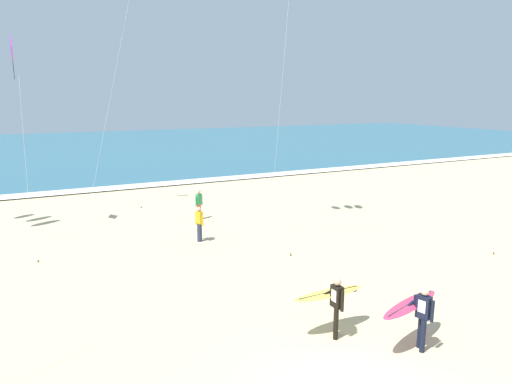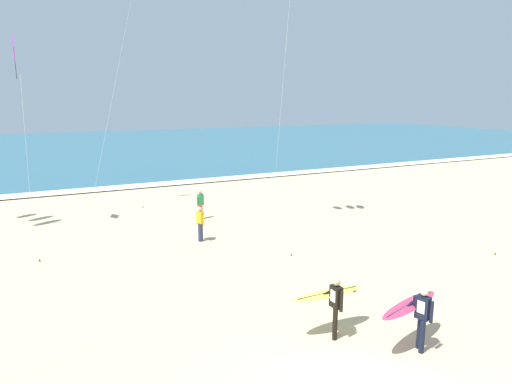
% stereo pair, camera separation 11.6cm
% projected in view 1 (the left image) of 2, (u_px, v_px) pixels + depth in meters
% --- Properties ---
extents(ocean_water, '(160.00, 60.00, 0.08)m').
position_uv_depth(ocean_water, '(82.00, 148.00, 58.27)').
color(ocean_water, '#2D6075').
rests_on(ocean_water, ground).
extents(shoreline_foam, '(160.00, 1.77, 0.01)m').
position_uv_depth(shoreline_foam, '(126.00, 187.00, 32.27)').
color(shoreline_foam, white).
rests_on(shoreline_foam, ocean_water).
extents(surfer_lead, '(2.44, 1.16, 1.71)m').
position_uv_depth(surfer_lead, '(417.00, 309.00, 11.38)').
color(surfer_lead, black).
rests_on(surfer_lead, ground).
extents(surfer_trailing, '(2.21, 0.90, 1.71)m').
position_uv_depth(surfer_trailing, '(333.00, 299.00, 11.99)').
color(surfer_trailing, black).
rests_on(surfer_trailing, ground).
extents(kite_diamond_violet_low, '(0.30, 5.43, 9.11)m').
position_uv_depth(kite_diamond_violet_low, '(12.00, 56.00, 19.90)').
color(kite_diamond_violet_low, purple).
rests_on(kite_diamond_violet_low, ground).
extents(bystander_yellow_top, '(0.29, 0.47, 1.59)m').
position_uv_depth(bystander_yellow_top, '(199.00, 224.00, 20.03)').
color(bystander_yellow_top, '#2D334C').
rests_on(bystander_yellow_top, ground).
extents(bystander_green_top, '(0.46, 0.30, 1.59)m').
position_uv_depth(bystander_green_top, '(199.00, 204.00, 23.74)').
color(bystander_green_top, '#D8593F').
rests_on(bystander_green_top, ground).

